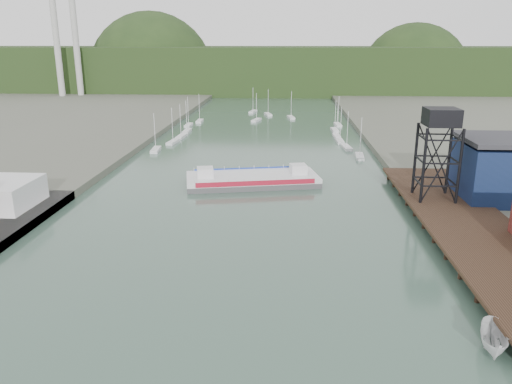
# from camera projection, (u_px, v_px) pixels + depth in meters

# --- Properties ---
(east_pier) EXTENTS (14.00, 70.00, 2.45)m
(east_pier) POSITION_uv_depth(u_px,v_px,m) (469.00, 225.00, 77.05)
(east_pier) COLOR black
(east_pier) RESTS_ON ground
(lift_tower) EXTENTS (6.50, 6.50, 16.00)m
(lift_tower) POSITION_uv_depth(u_px,v_px,m) (441.00, 123.00, 85.62)
(lift_tower) COLOR black
(lift_tower) RESTS_ON east_pier
(marina_sailboats) EXTENTS (57.71, 92.65, 0.90)m
(marina_sailboats) POSITION_uv_depth(u_px,v_px,m) (262.00, 130.00, 169.03)
(marina_sailboats) COLOR silver
(marina_sailboats) RESTS_ON ground
(smokestacks) EXTENTS (11.20, 8.20, 60.00)m
(smokestacks) POSITION_uv_depth(u_px,v_px,m) (66.00, 40.00, 256.70)
(smokestacks) COLOR #AEADA9
(smokestacks) RESTS_ON ground
(distant_hills) EXTENTS (500.00, 120.00, 80.00)m
(distant_hills) POSITION_uv_depth(u_px,v_px,m) (269.00, 72.00, 322.00)
(distant_hills) COLOR #1E3115
(distant_hills) RESTS_ON ground
(chain_ferry) EXTENTS (29.20, 16.36, 3.97)m
(chain_ferry) POSITION_uv_depth(u_px,v_px,m) (252.00, 179.00, 105.54)
(chain_ferry) COLOR #474749
(chain_ferry) RESTS_ON ground
(motorboat) EXTENTS (4.12, 6.80, 2.46)m
(motorboat) POSITION_uv_depth(u_px,v_px,m) (494.00, 340.00, 48.41)
(motorboat) COLOR silver
(motorboat) RESTS_ON ground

